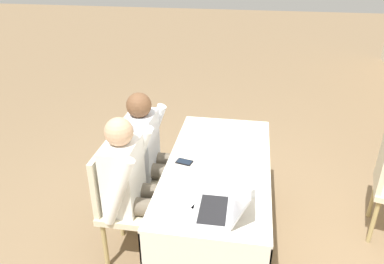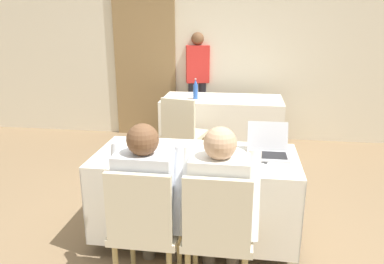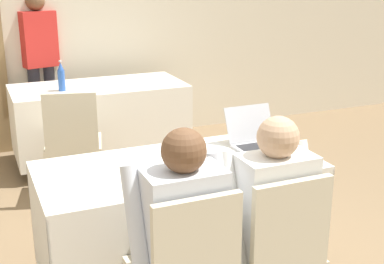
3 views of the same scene
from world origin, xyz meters
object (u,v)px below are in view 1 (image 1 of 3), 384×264
at_px(chair_near_right, 122,199).
at_px(chair_near_left, 140,166).
at_px(laptop, 221,207).
at_px(person_checkered_shirt, 151,151).
at_px(person_white_shirt, 134,183).
at_px(cell_phone, 184,162).

bearing_deg(chair_near_right, chair_near_left, 0.00).
bearing_deg(chair_near_left, laptop, -136.23).
xyz_separation_m(chair_near_right, person_checkered_shirt, (-0.47, 0.10, 0.16)).
bearing_deg(chair_near_right, person_white_shirt, -90.00).
xyz_separation_m(cell_phone, chair_near_right, (0.21, -0.44, -0.24)).
relative_size(chair_near_left, chair_near_right, 1.00).
bearing_deg(person_checkered_shirt, laptop, -140.40).
bearing_deg(person_white_shirt, chair_near_left, 12.54).
bearing_deg(person_checkered_shirt, chair_near_right, 167.46).
xyz_separation_m(chair_near_left, person_white_shirt, (0.47, 0.10, 0.16)).
relative_size(laptop, person_white_shirt, 0.29).
bearing_deg(chair_near_right, person_checkered_shirt, -12.54).
bearing_deg(person_white_shirt, cell_phone, -57.50).
bearing_deg(cell_phone, person_checkered_shirt, -114.41).
bearing_deg(laptop, person_white_shirt, -117.03).
distance_m(cell_phone, person_checkered_shirt, 0.43).
bearing_deg(person_white_shirt, person_checkered_shirt, 0.00).
distance_m(laptop, person_checkered_shirt, 1.04).
bearing_deg(chair_near_left, chair_near_right, -180.00).
height_order(laptop, cell_phone, laptop).
relative_size(laptop, person_checkered_shirt, 0.29).
bearing_deg(person_white_shirt, chair_near_right, 90.00).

